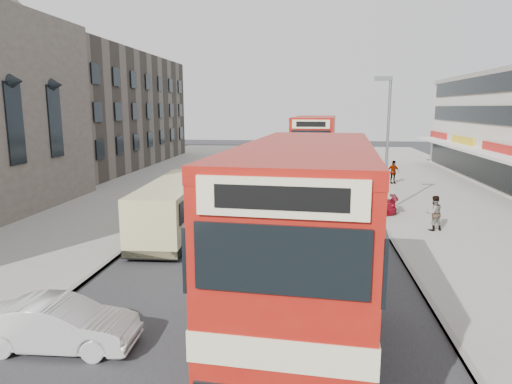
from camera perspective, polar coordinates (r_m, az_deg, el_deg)
The scene contains 16 objects.
road_surface at distance 30.18m, azimuth 2.61°, elevation -1.65°, with size 12.00×90.00×0.01m, color #28282B.
pavement_right at distance 31.70m, azimuth 24.81°, elevation -1.90°, with size 12.00×90.00×0.15m, color gray.
pavement_left at distance 33.20m, azimuth -18.52°, elevation -0.94°, with size 12.00×90.00×0.15m, color gray.
kerb_left at distance 31.17m, azimuth -8.64°, elevation -1.23°, with size 0.20×90.00×0.16m, color gray.
kerb_right at distance 30.37m, azimuth 14.18°, elevation -1.75°, with size 0.20×90.00×0.16m, color gray.
brick_terrace at distance 53.17m, azimuth -20.54°, elevation 9.49°, with size 14.00×28.00×12.00m, color #66594C.
street_lamp at distance 27.84m, azimuth 16.01°, elevation 6.87°, with size 1.00×0.20×8.12m.
bus_main at distance 10.57m, azimuth 6.27°, elevation -8.99°, with size 3.36×10.02×5.42m.
bus_second at distance 33.18m, azimuth 7.30°, elevation 4.49°, with size 3.36×10.22×5.54m.
coach at distance 23.52m, azimuth -10.02°, elevation -1.64°, with size 2.88×9.55×2.50m.
car_left_front at distance 13.69m, azimuth -23.42°, elevation -14.97°, with size 1.44×4.13×1.36m, color silver.
car_right_a at distance 28.03m, azimuth 12.79°, elevation -1.56°, with size 1.75×4.30×1.25m, color maroon.
car_right_b at distance 30.38m, azimuth 11.15°, elevation -0.69°, with size 1.85×4.01×1.11m, color #C58413.
pedestrian_near at distance 25.00m, azimuth 21.38°, elevation -2.44°, with size 0.68×0.46×1.84m, color gray.
pedestrian_far at distance 39.35m, azimuth 16.78°, elevation 2.41°, with size 1.12×0.47×1.91m, color gray.
cyclist at distance 29.88m, azimuth 9.87°, elevation -0.59°, with size 0.68×1.95×2.07m.
Camera 1 is at (2.03, -9.43, 6.38)m, focal length 31.96 mm.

